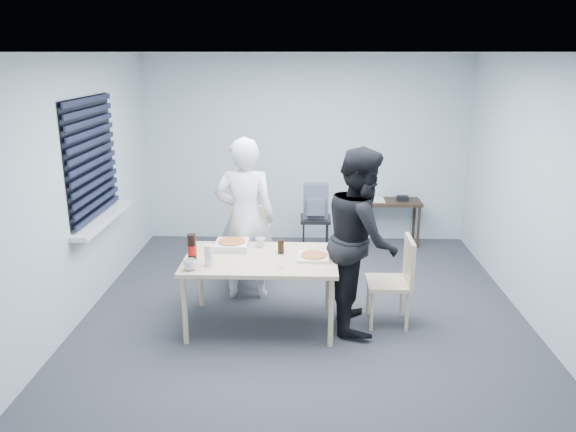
{
  "coord_description": "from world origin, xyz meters",
  "views": [
    {
      "loc": [
        0.01,
        -5.29,
        2.6
      ],
      "look_at": [
        -0.17,
        0.1,
        1.02
      ],
      "focal_mm": 35.0,
      "sensor_mm": 36.0,
      "label": 1
    }
  ],
  "objects_px": {
    "person_white": "(245,219)",
    "mug_a": "(190,265)",
    "stool": "(315,225)",
    "backpack": "(316,201)",
    "mug_b": "(260,242)",
    "soda_bottle": "(192,249)",
    "side_table": "(386,206)",
    "person_black": "(361,239)",
    "dining_table": "(261,263)",
    "chair_right": "(397,275)",
    "chair_far": "(247,239)"
  },
  "relations": [
    {
      "from": "chair_far",
      "to": "mug_b",
      "type": "xyz_separation_m",
      "value": [
        0.23,
        -0.8,
        0.24
      ]
    },
    {
      "from": "person_black",
      "to": "side_table",
      "type": "bearing_deg",
      "value": -13.34
    },
    {
      "from": "chair_right",
      "to": "side_table",
      "type": "distance_m",
      "value": 2.46
    },
    {
      "from": "stool",
      "to": "backpack",
      "type": "relative_size",
      "value": 1.2
    },
    {
      "from": "person_black",
      "to": "mug_a",
      "type": "height_order",
      "value": "person_black"
    },
    {
      "from": "chair_right",
      "to": "soda_bottle",
      "type": "height_order",
      "value": "soda_bottle"
    },
    {
      "from": "chair_right",
      "to": "backpack",
      "type": "xyz_separation_m",
      "value": [
        -0.77,
        1.88,
        0.24
      ]
    },
    {
      "from": "dining_table",
      "to": "chair_far",
      "type": "bearing_deg",
      "value": 102.67
    },
    {
      "from": "person_white",
      "to": "soda_bottle",
      "type": "height_order",
      "value": "person_white"
    },
    {
      "from": "person_white",
      "to": "side_table",
      "type": "height_order",
      "value": "person_white"
    },
    {
      "from": "side_table",
      "to": "stool",
      "type": "height_order",
      "value": "side_table"
    },
    {
      "from": "soda_bottle",
      "to": "mug_b",
      "type": "bearing_deg",
      "value": 36.72
    },
    {
      "from": "dining_table",
      "to": "backpack",
      "type": "bearing_deg",
      "value": 74.03
    },
    {
      "from": "person_white",
      "to": "stool",
      "type": "distance_m",
      "value": 1.55
    },
    {
      "from": "person_white",
      "to": "stool",
      "type": "xyz_separation_m",
      "value": [
        0.78,
        1.27,
        -0.46
      ]
    },
    {
      "from": "person_black",
      "to": "mug_b",
      "type": "bearing_deg",
      "value": 75.93
    },
    {
      "from": "backpack",
      "to": "mug_b",
      "type": "height_order",
      "value": "backpack"
    },
    {
      "from": "side_table",
      "to": "chair_far",
      "type": "bearing_deg",
      "value": -141.88
    },
    {
      "from": "chair_far",
      "to": "chair_right",
      "type": "xyz_separation_m",
      "value": [
        1.58,
        -1.04,
        0.0
      ]
    },
    {
      "from": "person_black",
      "to": "mug_a",
      "type": "relative_size",
      "value": 14.39
    },
    {
      "from": "mug_b",
      "to": "soda_bottle",
      "type": "distance_m",
      "value": 0.76
    },
    {
      "from": "person_black",
      "to": "soda_bottle",
      "type": "bearing_deg",
      "value": 97.24
    },
    {
      "from": "stool",
      "to": "soda_bottle",
      "type": "distance_m",
      "value": 2.45
    },
    {
      "from": "backpack",
      "to": "soda_bottle",
      "type": "distance_m",
      "value": 2.4
    },
    {
      "from": "person_white",
      "to": "mug_a",
      "type": "height_order",
      "value": "person_white"
    },
    {
      "from": "chair_right",
      "to": "dining_table",
      "type": "bearing_deg",
      "value": -176.85
    },
    {
      "from": "dining_table",
      "to": "side_table",
      "type": "xyz_separation_m",
      "value": [
        1.55,
        2.53,
        -0.1
      ]
    },
    {
      "from": "mug_a",
      "to": "person_white",
      "type": "bearing_deg",
      "value": 69.31
    },
    {
      "from": "dining_table",
      "to": "chair_right",
      "type": "bearing_deg",
      "value": 3.15
    },
    {
      "from": "person_white",
      "to": "mug_a",
      "type": "xyz_separation_m",
      "value": [
        -0.39,
        -1.03,
        -0.13
      ]
    },
    {
      "from": "person_white",
      "to": "backpack",
      "type": "relative_size",
      "value": 3.95
    },
    {
      "from": "side_table",
      "to": "mug_a",
      "type": "distance_m",
      "value": 3.59
    },
    {
      "from": "stool",
      "to": "mug_b",
      "type": "relative_size",
      "value": 5.38
    },
    {
      "from": "dining_table",
      "to": "backpack",
      "type": "relative_size",
      "value": 3.25
    },
    {
      "from": "stool",
      "to": "mug_b",
      "type": "height_order",
      "value": "mug_b"
    },
    {
      "from": "backpack",
      "to": "mug_b",
      "type": "bearing_deg",
      "value": -88.57
    },
    {
      "from": "soda_bottle",
      "to": "stool",
      "type": "bearing_deg",
      "value": 60.56
    },
    {
      "from": "person_black",
      "to": "mug_b",
      "type": "xyz_separation_m",
      "value": [
        -0.99,
        0.25,
        -0.13
      ]
    },
    {
      "from": "chair_right",
      "to": "person_black",
      "type": "xyz_separation_m",
      "value": [
        -0.37,
        -0.01,
        0.37
      ]
    },
    {
      "from": "dining_table",
      "to": "stool",
      "type": "relative_size",
      "value": 2.71
    },
    {
      "from": "chair_far",
      "to": "side_table",
      "type": "height_order",
      "value": "chair_far"
    },
    {
      "from": "side_table",
      "to": "backpack",
      "type": "xyz_separation_m",
      "value": [
        -0.99,
        -0.58,
        0.21
      ]
    },
    {
      "from": "stool",
      "to": "backpack",
      "type": "xyz_separation_m",
      "value": [
        0.0,
        -0.01,
        0.33
      ]
    },
    {
      "from": "backpack",
      "to": "person_black",
      "type": "bearing_deg",
      "value": -56.83
    },
    {
      "from": "mug_a",
      "to": "chair_far",
      "type": "bearing_deg",
      "value": 76.18
    },
    {
      "from": "person_white",
      "to": "mug_b",
      "type": "bearing_deg",
      "value": 116.69
    },
    {
      "from": "chair_far",
      "to": "mug_a",
      "type": "relative_size",
      "value": 7.24
    },
    {
      "from": "person_black",
      "to": "dining_table",
      "type": "bearing_deg",
      "value": 93.79
    },
    {
      "from": "backpack",
      "to": "mug_a",
      "type": "height_order",
      "value": "backpack"
    },
    {
      "from": "dining_table",
      "to": "person_black",
      "type": "xyz_separation_m",
      "value": [
        0.96,
        0.06,
        0.24
      ]
    }
  ]
}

